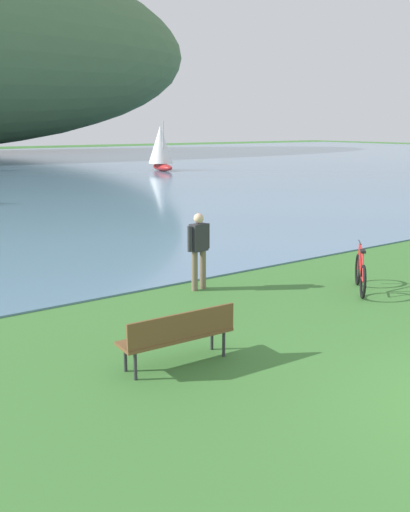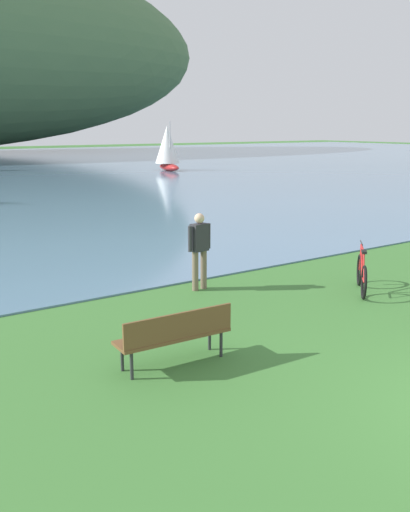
# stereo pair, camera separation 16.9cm
# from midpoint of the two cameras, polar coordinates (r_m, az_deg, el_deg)

# --- Properties ---
(park_bench_near_camera) EXTENTS (1.82, 0.56, 0.88)m
(park_bench_near_camera) POSITION_cam_midpoint_polar(r_m,az_deg,el_deg) (8.41, -2.48, -7.89)
(park_bench_near_camera) COLOR brown
(park_bench_near_camera) RESTS_ON ground
(bicycle_leaning_near_bench) EXTENTS (1.28, 1.30, 1.01)m
(bicycle_leaning_near_bench) POSITION_cam_midpoint_polar(r_m,az_deg,el_deg) (12.60, 16.15, -1.80)
(bicycle_leaning_near_bench) COLOR black
(bicycle_leaning_near_bench) RESTS_ON ground
(person_at_shoreline) EXTENTS (0.61, 0.26, 1.71)m
(person_at_shoreline) POSITION_cam_midpoint_polar(r_m,az_deg,el_deg) (12.14, -0.18, 0.99)
(person_at_shoreline) COLOR #72604C
(person_at_shoreline) RESTS_ON ground
(sailboat_nearest_to_shore) EXTENTS (2.21, 3.40, 3.89)m
(sailboat_nearest_to_shore) POSITION_cam_midpoint_polar(r_m,az_deg,el_deg) (45.47, -3.76, 11.05)
(sailboat_nearest_to_shore) COLOR #B22323
(sailboat_nearest_to_shore) RESTS_ON bay_water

